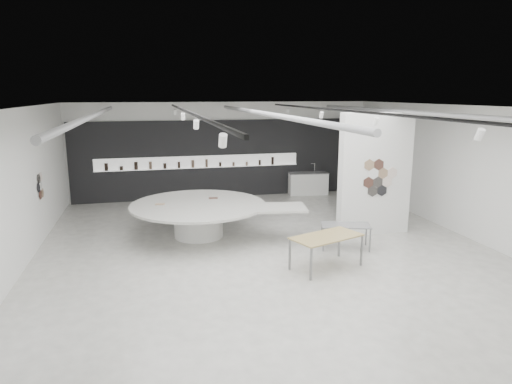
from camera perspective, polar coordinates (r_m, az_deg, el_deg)
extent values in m
cube|color=beige|center=(12.17, 1.60, -7.66)|extent=(12.00, 14.00, 0.01)
cube|color=silver|center=(11.44, 1.71, 10.58)|extent=(12.00, 14.00, 0.01)
cube|color=white|center=(18.43, -4.05, 5.26)|extent=(12.00, 0.01, 3.80)
cube|color=white|center=(5.50, 21.52, -12.70)|extent=(12.00, 0.01, 3.80)
cube|color=white|center=(14.42, 25.38, 2.14)|extent=(0.01, 14.00, 3.80)
cube|color=white|center=(11.66, -28.17, -0.28)|extent=(0.01, 14.00, 3.80)
cylinder|color=#939396|center=(11.61, -19.69, 9.00)|extent=(0.12, 12.00, 0.12)
cylinder|color=#939396|center=(11.93, 1.07, 9.77)|extent=(0.12, 12.00, 0.12)
cylinder|color=#939396|center=(13.61, 18.70, 9.44)|extent=(0.12, 12.00, 0.12)
cube|color=black|center=(11.09, -8.47, 9.86)|extent=(0.05, 13.00, 0.06)
cylinder|color=white|center=(6.15, -4.17, 6.44)|extent=(0.11, 0.18, 0.21)
cylinder|color=white|center=(9.41, -7.49, 8.38)|extent=(0.11, 0.18, 0.21)
cylinder|color=white|center=(12.69, -9.11, 9.32)|extent=(0.11, 0.18, 0.21)
cylinder|color=white|center=(15.98, -10.06, 9.86)|extent=(0.11, 0.18, 0.21)
cube|color=black|center=(12.12, 11.01, 9.97)|extent=(0.05, 13.00, 0.06)
cylinder|color=white|center=(7.86, 26.19, 6.49)|extent=(0.11, 0.18, 0.21)
cylinder|color=white|center=(10.61, 14.78, 8.52)|extent=(0.11, 0.18, 0.21)
cylinder|color=white|center=(13.60, 8.18, 9.53)|extent=(0.11, 0.18, 0.21)
cylinder|color=white|center=(16.71, 3.97, 10.12)|extent=(0.11, 0.18, 0.21)
cylinder|color=#4F3127|center=(14.14, -25.34, -0.31)|extent=(0.03, 0.28, 0.28)
cylinder|color=#967A5C|center=(14.39, -25.14, -0.09)|extent=(0.03, 0.28, 0.28)
cylinder|color=white|center=(14.22, -25.32, 0.71)|extent=(0.03, 0.28, 0.28)
cylinder|color=black|center=(13.97, -25.53, 0.50)|extent=(0.03, 0.28, 0.28)
cylinder|color=black|center=(14.06, -25.51, 1.52)|extent=(0.03, 0.28, 0.28)
cylinder|color=beige|center=(14.31, -25.30, 1.71)|extent=(0.03, 0.28, 0.28)
cube|color=black|center=(18.41, -4.00, 4.15)|extent=(11.80, 0.10, 3.10)
cube|color=white|center=(18.21, -7.07, 3.78)|extent=(8.00, 0.06, 0.46)
cube|color=white|center=(18.19, -7.03, 3.05)|extent=(8.00, 0.18, 0.02)
cylinder|color=black|center=(18.12, -18.21, 2.99)|extent=(0.13, 0.13, 0.29)
cylinder|color=black|center=(18.09, -16.48, 2.87)|extent=(0.13, 0.13, 0.15)
cylinder|color=black|center=(18.06, -14.78, 3.19)|extent=(0.14, 0.14, 0.30)
cylinder|color=brown|center=(18.06, -13.05, 3.27)|extent=(0.12, 0.12, 0.29)
cylinder|color=black|center=(18.07, -11.33, 3.22)|extent=(0.12, 0.12, 0.21)
cylinder|color=black|center=(18.10, -9.61, 3.36)|extent=(0.10, 0.10, 0.25)
cylinder|color=brown|center=(18.14, -7.90, 3.52)|extent=(0.12, 0.12, 0.30)
cylinder|color=brown|center=(18.20, -6.20, 3.61)|extent=(0.10, 0.10, 0.31)
cylinder|color=black|center=(18.28, -4.50, 3.46)|extent=(0.09, 0.09, 0.17)
cylinder|color=brown|center=(18.37, -2.83, 3.51)|extent=(0.10, 0.10, 0.16)
cylinder|color=brown|center=(18.48, -1.17, 3.57)|extent=(0.09, 0.09, 0.15)
cylinder|color=black|center=(18.60, 0.47, 3.71)|extent=(0.09, 0.09, 0.21)
cylinder|color=black|center=(18.73, 2.08, 3.92)|extent=(0.11, 0.11, 0.31)
cube|color=white|center=(13.88, 14.65, 2.16)|extent=(2.20, 0.35, 3.60)
cylinder|color=black|center=(13.75, 14.97, 1.20)|extent=(0.34, 0.03, 0.34)
cylinder|color=beige|center=(13.89, 16.05, 1.25)|extent=(0.34, 0.03, 0.34)
cylinder|color=#4F3127|center=(13.61, 13.87, 1.15)|extent=(0.34, 0.03, 0.34)
cylinder|color=#967A5C|center=(13.77, 15.58, 2.28)|extent=(0.34, 0.03, 0.34)
cylinder|color=white|center=(13.63, 14.48, 2.24)|extent=(0.34, 0.03, 0.34)
cylinder|color=black|center=(13.87, 15.45, 0.18)|extent=(0.34, 0.03, 0.34)
cylinder|color=black|center=(13.73, 14.36, 0.12)|extent=(0.34, 0.03, 0.34)
cylinder|color=beige|center=(13.92, 16.65, 2.32)|extent=(0.34, 0.03, 0.34)
cylinder|color=#4F3127|center=(13.66, 15.09, 3.33)|extent=(0.34, 0.03, 0.34)
cylinder|color=#967A5C|center=(13.52, 13.98, 3.30)|extent=(0.34, 0.03, 0.34)
cylinder|color=white|center=(13.50, -7.20, -3.64)|extent=(1.62, 1.62, 0.93)
cylinder|color=#BAB8AF|center=(13.37, -7.26, -1.59)|extent=(4.49, 4.49, 0.07)
cube|color=#BAB8AF|center=(12.91, 2.37, -1.98)|extent=(1.90, 1.35, 0.06)
cube|color=#967A5C|center=(13.46, -11.91, -1.49)|extent=(0.30, 0.24, 0.01)
cube|color=#4F3127|center=(13.98, -5.35, -0.76)|extent=(0.30, 0.24, 0.01)
cube|color=#A18A53|center=(11.07, 8.82, -5.53)|extent=(1.90, 1.40, 0.03)
cube|color=slate|center=(10.42, 6.89, -8.95)|extent=(0.05, 0.05, 0.77)
cube|color=slate|center=(10.97, 4.24, -7.79)|extent=(0.05, 0.05, 0.77)
cube|color=slate|center=(11.49, 13.06, -7.14)|extent=(0.05, 0.05, 0.77)
cube|color=slate|center=(11.99, 10.36, -6.19)|extent=(0.05, 0.05, 0.77)
cube|color=slate|center=(12.57, 11.15, -4.08)|extent=(1.43, 1.00, 0.03)
cube|color=slate|center=(12.32, 8.43, -5.93)|extent=(0.05, 0.05, 0.64)
cube|color=slate|center=(12.87, 8.21, -5.13)|extent=(0.05, 0.05, 0.64)
cube|color=slate|center=(12.49, 14.06, -5.92)|extent=(0.05, 0.05, 0.64)
cube|color=slate|center=(13.03, 13.60, -5.13)|extent=(0.05, 0.05, 0.64)
cube|color=white|center=(19.08, 6.53, 1.03)|extent=(1.64, 0.76, 0.89)
cube|color=slate|center=(18.99, 6.57, 2.39)|extent=(1.68, 0.80, 0.03)
cylinder|color=silver|center=(19.18, 7.34, 3.05)|extent=(0.03, 0.03, 0.36)
cylinder|color=silver|center=(19.13, 7.12, 3.55)|extent=(0.16, 0.04, 0.02)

